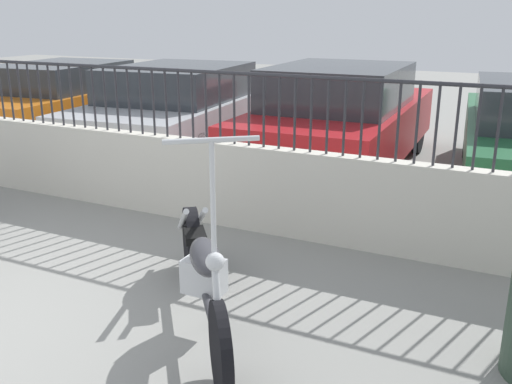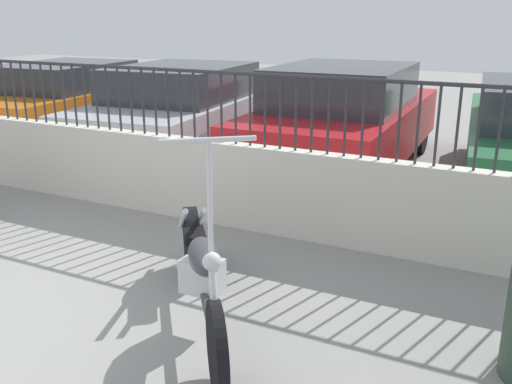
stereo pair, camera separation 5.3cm
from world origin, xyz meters
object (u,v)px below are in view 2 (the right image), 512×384
object	(u,v)px
car_orange	(73,100)
motorcycle_dark_grey	(200,267)
car_red	(344,118)
car_silver	(188,109)

from	to	relation	value
car_orange	motorcycle_dark_grey	bearing A→B (deg)	-134.14
motorcycle_dark_grey	car_red	size ratio (longest dim) A/B	0.42
motorcycle_dark_grey	car_red	world-z (taller)	motorcycle_dark_grey
car_silver	motorcycle_dark_grey	bearing A→B (deg)	-151.47
car_orange	car_red	bearing A→B (deg)	-93.17
motorcycle_dark_grey	car_orange	xyz separation A→B (m)	(-5.16, 4.22, 0.28)
motorcycle_dark_grey	car_orange	bearing A→B (deg)	-166.96
car_orange	car_silver	world-z (taller)	car_silver
motorcycle_dark_grey	car_silver	xyz separation A→B (m)	(-2.84, 4.23, 0.30)
motorcycle_dark_grey	car_silver	world-z (taller)	motorcycle_dark_grey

